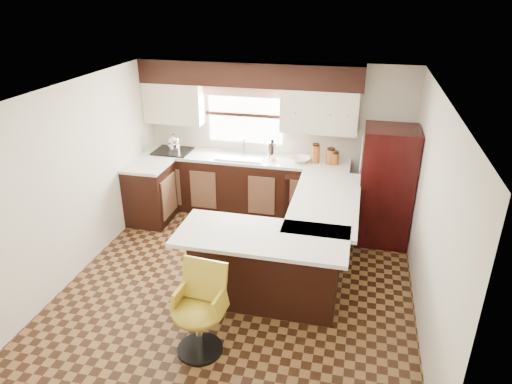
% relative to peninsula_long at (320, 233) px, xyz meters
% --- Properties ---
extents(floor, '(4.40, 4.40, 0.00)m').
position_rel_peninsula_long_xyz_m(floor, '(-0.90, -0.62, -0.45)').
color(floor, '#49301A').
rests_on(floor, ground).
extents(ceiling, '(4.40, 4.40, 0.00)m').
position_rel_peninsula_long_xyz_m(ceiling, '(-0.90, -0.62, 1.95)').
color(ceiling, silver).
rests_on(ceiling, wall_back).
extents(wall_back, '(4.40, 0.00, 4.40)m').
position_rel_peninsula_long_xyz_m(wall_back, '(-0.90, 1.58, 0.75)').
color(wall_back, beige).
rests_on(wall_back, floor).
extents(wall_front, '(4.40, 0.00, 4.40)m').
position_rel_peninsula_long_xyz_m(wall_front, '(-0.90, -2.83, 0.75)').
color(wall_front, beige).
rests_on(wall_front, floor).
extents(wall_left, '(0.00, 4.40, 4.40)m').
position_rel_peninsula_long_xyz_m(wall_left, '(-3.00, -0.62, 0.75)').
color(wall_left, beige).
rests_on(wall_left, floor).
extents(wall_right, '(0.00, 4.40, 4.40)m').
position_rel_peninsula_long_xyz_m(wall_right, '(1.20, -0.62, 0.75)').
color(wall_right, beige).
rests_on(wall_right, floor).
extents(base_cab_back, '(3.30, 0.60, 0.90)m').
position_rel_peninsula_long_xyz_m(base_cab_back, '(-1.35, 1.28, 0.00)').
color(base_cab_back, black).
rests_on(base_cab_back, floor).
extents(base_cab_left, '(0.60, 0.70, 0.90)m').
position_rel_peninsula_long_xyz_m(base_cab_left, '(-2.70, 0.62, 0.00)').
color(base_cab_left, black).
rests_on(base_cab_left, floor).
extents(counter_back, '(3.30, 0.60, 0.04)m').
position_rel_peninsula_long_xyz_m(counter_back, '(-1.35, 1.28, 0.47)').
color(counter_back, silver).
rests_on(counter_back, base_cab_back).
extents(counter_left, '(0.60, 0.70, 0.04)m').
position_rel_peninsula_long_xyz_m(counter_left, '(-2.70, 0.62, 0.47)').
color(counter_left, silver).
rests_on(counter_left, base_cab_left).
extents(soffit, '(3.40, 0.35, 0.36)m').
position_rel_peninsula_long_xyz_m(soffit, '(-1.30, 1.40, 1.77)').
color(soffit, black).
rests_on(soffit, wall_back).
extents(upper_cab_left, '(0.94, 0.35, 0.64)m').
position_rel_peninsula_long_xyz_m(upper_cab_left, '(-2.52, 1.40, 1.27)').
color(upper_cab_left, beige).
rests_on(upper_cab_left, wall_back).
extents(upper_cab_right, '(1.14, 0.35, 0.64)m').
position_rel_peninsula_long_xyz_m(upper_cab_right, '(-0.22, 1.40, 1.27)').
color(upper_cab_right, beige).
rests_on(upper_cab_right, wall_back).
extents(window_pane, '(1.20, 0.02, 0.90)m').
position_rel_peninsula_long_xyz_m(window_pane, '(-1.40, 1.56, 1.10)').
color(window_pane, white).
rests_on(window_pane, wall_back).
extents(valance, '(1.30, 0.06, 0.18)m').
position_rel_peninsula_long_xyz_m(valance, '(-1.40, 1.52, 1.49)').
color(valance, '#D19B93').
rests_on(valance, wall_back).
extents(sink, '(0.75, 0.45, 0.03)m').
position_rel_peninsula_long_xyz_m(sink, '(-1.40, 1.25, 0.51)').
color(sink, '#B2B2B7').
rests_on(sink, counter_back).
extents(dishwasher, '(0.58, 0.03, 0.78)m').
position_rel_peninsula_long_xyz_m(dishwasher, '(-0.35, 0.99, -0.02)').
color(dishwasher, black).
rests_on(dishwasher, floor).
extents(cooktop, '(0.58, 0.50, 0.02)m').
position_rel_peninsula_long_xyz_m(cooktop, '(-2.55, 1.25, 0.51)').
color(cooktop, black).
rests_on(cooktop, counter_back).
extents(peninsula_long, '(0.60, 1.95, 0.90)m').
position_rel_peninsula_long_xyz_m(peninsula_long, '(0.00, 0.00, 0.00)').
color(peninsula_long, black).
rests_on(peninsula_long, floor).
extents(peninsula_return, '(1.65, 0.60, 0.90)m').
position_rel_peninsula_long_xyz_m(peninsula_return, '(-0.53, -0.97, 0.00)').
color(peninsula_return, black).
rests_on(peninsula_return, floor).
extents(counter_pen_long, '(0.84, 1.95, 0.04)m').
position_rel_peninsula_long_xyz_m(counter_pen_long, '(0.05, 0.00, 0.47)').
color(counter_pen_long, silver).
rests_on(counter_pen_long, peninsula_long).
extents(counter_pen_return, '(1.89, 0.84, 0.04)m').
position_rel_peninsula_long_xyz_m(counter_pen_return, '(-0.55, -1.06, 0.47)').
color(counter_pen_return, silver).
rests_on(counter_pen_return, peninsula_return).
extents(refrigerator, '(0.72, 0.69, 1.68)m').
position_rel_peninsula_long_xyz_m(refrigerator, '(0.82, 0.85, 0.39)').
color(refrigerator, black).
rests_on(refrigerator, floor).
extents(bar_chair, '(0.55, 0.55, 0.96)m').
position_rel_peninsula_long_xyz_m(bar_chair, '(-1.00, -1.92, 0.03)').
color(bar_chair, gold).
rests_on(bar_chair, floor).
extents(kettle, '(0.21, 0.21, 0.28)m').
position_rel_peninsula_long_xyz_m(kettle, '(-2.52, 1.26, 0.66)').
color(kettle, silver).
rests_on(kettle, cooktop).
extents(percolator, '(0.14, 0.14, 0.28)m').
position_rel_peninsula_long_xyz_m(percolator, '(-0.90, 1.28, 0.64)').
color(percolator, silver).
rests_on(percolator, counter_back).
extents(mixing_bowl, '(0.32, 0.32, 0.07)m').
position_rel_peninsula_long_xyz_m(mixing_bowl, '(-0.45, 1.27, 0.53)').
color(mixing_bowl, white).
rests_on(mixing_bowl, counter_back).
extents(canister_large, '(0.13, 0.13, 0.27)m').
position_rel_peninsula_long_xyz_m(canister_large, '(-0.23, 1.30, 0.63)').
color(canister_large, '#9F531D').
rests_on(canister_large, counter_back).
extents(canister_med, '(0.14, 0.14, 0.22)m').
position_rel_peninsula_long_xyz_m(canister_med, '(-0.00, 1.30, 0.60)').
color(canister_med, '#9F531D').
rests_on(canister_med, counter_back).
extents(canister_small, '(0.14, 0.14, 0.17)m').
position_rel_peninsula_long_xyz_m(canister_small, '(0.05, 1.30, 0.58)').
color(canister_small, '#9F531D').
rests_on(canister_small, counter_back).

